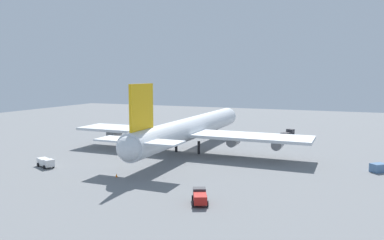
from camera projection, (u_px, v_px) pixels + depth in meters
The scene contains 8 objects.
ground_plane at pixel (192, 151), 102.79m from camera, with size 271.72×271.72×0.00m, color slate.
cargo_airplane at pixel (191, 129), 101.60m from camera, with size 67.93×62.78×18.41m.
cargo_loader at pixel (46, 162), 84.31m from camera, with size 3.79×5.48×1.95m.
pushback_tractor at pixel (200, 197), 60.17m from camera, with size 4.86×3.79×2.16m.
baggage_tug at pixel (288, 133), 127.03m from camera, with size 5.73×4.11×2.29m.
cargo_container_fore at pixel (378, 168), 80.06m from camera, with size 3.59×3.64×1.80m.
safety_cone_nose at pixel (230, 134), 130.34m from camera, with size 0.57×0.57×0.81m, color orange.
safety_cone_tail at pixel (117, 175), 76.05m from camera, with size 0.47×0.47×0.68m, color orange.
Camera 1 is at (-93.34, -38.97, 20.05)m, focal length 35.95 mm.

